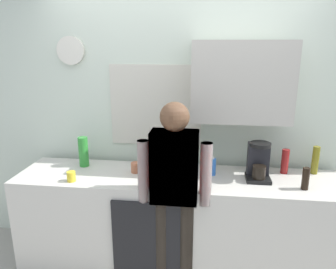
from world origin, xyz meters
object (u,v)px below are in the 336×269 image
bottle_dark_sauce (306,179)px  cup_yellow_cup (71,176)px  bottle_green_wine (185,154)px  coffee_maker (259,163)px  bottle_clear_soda (83,152)px  person_guest (174,185)px  bottle_amber_beer (182,166)px  cup_terracotta_mug (135,167)px  bottle_red_vinegar (285,161)px  dish_soap (213,166)px  bottle_olive_oil (315,160)px  person_at_sink (174,185)px

bottle_dark_sauce → cup_yellow_cup: size_ratio=2.12×
bottle_green_wine → coffee_maker: bearing=-11.4°
bottle_green_wine → cup_yellow_cup: 1.00m
bottle_clear_soda → person_guest: 1.01m
bottle_amber_beer → cup_terracotta_mug: (-0.43, 0.10, -0.07)m
bottle_clear_soda → bottle_green_wine: size_ratio=0.93×
bottle_red_vinegar → person_guest: (-0.93, -0.50, -0.05)m
bottle_red_vinegar → cup_terracotta_mug: bearing=-173.5°
bottle_green_wine → cup_yellow_cup: bearing=-158.0°
cup_terracotta_mug → dish_soap: size_ratio=0.51×
bottle_red_vinegar → cup_yellow_cup: (-1.81, -0.40, -0.07)m
bottle_dark_sauce → bottle_amber_beer: size_ratio=0.78×
bottle_olive_oil → cup_yellow_cup: bottle_olive_oil is taller
bottle_amber_beer → dish_soap: (0.25, 0.13, -0.04)m
dish_soap → bottle_dark_sauce: bearing=-15.7°
bottle_olive_oil → bottle_red_vinegar: (-0.26, -0.02, -0.02)m
bottle_dark_sauce → person_at_sink: (-1.02, -0.18, -0.03)m
bottle_olive_oil → bottle_clear_soda: bearing=-177.9°
person_guest → bottle_green_wine: bearing=-120.1°
cup_terracotta_mug → bottle_green_wine: bearing=15.3°
bottle_clear_soda → bottle_dark_sauce: (1.92, -0.27, -0.05)m
bottle_clear_soda → cup_terracotta_mug: bearing=-10.7°
bottle_red_vinegar → person_guest: bearing=-151.8°
cup_yellow_cup → person_at_sink: person_at_sink is taller
bottle_amber_beer → dish_soap: 0.29m
bottle_dark_sauce → cup_yellow_cup: bottle_dark_sauce is taller
person_guest → bottle_olive_oil: bearing=179.0°
bottle_dark_sauce → cup_terracotta_mug: size_ratio=1.96×
person_at_sink → person_guest: bearing=0.0°
bottle_clear_soda → cup_terracotta_mug: size_ratio=3.04×
coffee_maker → dish_soap: bearing=174.1°
bottle_green_wine → bottle_red_vinegar: bearing=2.1°
dish_soap → person_at_sink: (-0.30, -0.38, -0.02)m
bottle_green_wine → dish_soap: (0.25, -0.09, -0.07)m
bottle_olive_oil → bottle_amber_beer: size_ratio=1.09×
bottle_olive_oil → bottle_dark_sauce: bottle_olive_oil is taller
bottle_olive_oil → dish_soap: bearing=-170.9°
dish_soap → person_at_sink: 0.48m
coffee_maker → bottle_amber_beer: size_ratio=1.43×
bottle_clear_soda → bottle_amber_beer: (0.94, -0.19, -0.02)m
bottle_amber_beer → person_at_sink: size_ratio=0.14×
bottle_clear_soda → bottle_olive_oil: 2.09m
person_guest → bottle_dark_sauce: bearing=165.2°
bottle_dark_sauce → coffee_maker: bearing=154.5°
bottle_olive_oil → cup_yellow_cup: 2.11m
bottle_amber_beer → cup_yellow_cup: bottle_amber_beer is taller
bottle_olive_oil → cup_terracotta_mug: (-1.58, -0.17, -0.08)m
dish_soap → coffee_maker: bearing=-5.9°
bottle_green_wine → person_at_sink: person_at_sink is taller
bottle_clear_soda → bottle_green_wine: bottle_green_wine is taller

